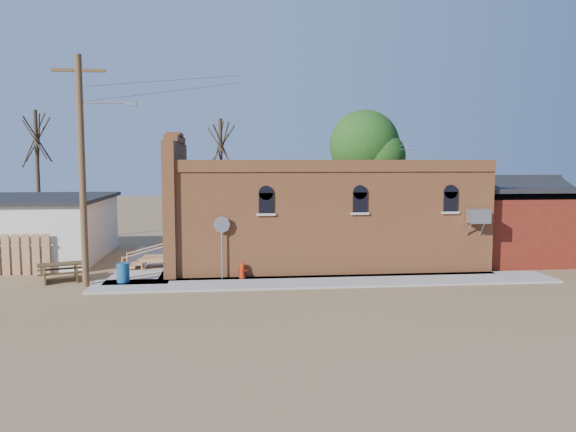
{
  "coord_description": "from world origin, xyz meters",
  "views": [
    {
      "loc": [
        -2.56,
        -21.35,
        4.96
      ],
      "look_at": [
        0.19,
        4.47,
        2.4
      ],
      "focal_mm": 35.0,
      "sensor_mm": 36.0,
      "label": 1
    }
  ],
  "objects": [
    {
      "name": "picnic_table",
      "position": [
        -9.5,
        2.37,
        0.48
      ],
      "size": [
        2.1,
        1.82,
        0.74
      ],
      "rotation": [
        0.0,
        0.0,
        0.32
      ],
      "color": "#47341C",
      "rests_on": "ground"
    },
    {
      "name": "ground",
      "position": [
        0.0,
        0.0,
        0.0
      ],
      "size": [
        120.0,
        120.0,
        0.0
      ],
      "primitive_type": "plane",
      "color": "brown",
      "rests_on": "ground"
    },
    {
      "name": "tree_bare_far",
      "position": [
        -14.0,
        14.0,
        6.36
      ],
      "size": [
        2.8,
        2.8,
        8.16
      ],
      "color": "#423425",
      "rests_on": "ground"
    },
    {
      "name": "fire_hydrant",
      "position": [
        -2.01,
        1.8,
        0.4
      ],
      "size": [
        0.38,
        0.38,
        0.65
      ],
      "rotation": [
        0.0,
        0.0,
        0.42
      ],
      "color": "#AA2209",
      "rests_on": "sidewalk_south"
    },
    {
      "name": "tree_bare_near",
      "position": [
        -3.0,
        13.0,
        5.96
      ],
      "size": [
        2.8,
        2.8,
        7.65
      ],
      "color": "#423425",
      "rests_on": "ground"
    },
    {
      "name": "trash_barrel",
      "position": [
        -6.82,
        1.5,
        0.47
      ],
      "size": [
        0.61,
        0.61,
        0.77
      ],
      "primitive_type": "cylinder",
      "rotation": [
        0.0,
        0.0,
        0.25
      ],
      "color": "navy",
      "rests_on": "sidewalk_west"
    },
    {
      "name": "utility_pole",
      "position": [
        -8.14,
        1.2,
        4.77
      ],
      "size": [
        3.12,
        0.26,
        9.0
      ],
      "color": "#4A361D",
      "rests_on": "ground"
    },
    {
      "name": "stop_sign",
      "position": [
        -2.85,
        1.8,
        2.09
      ],
      "size": [
        0.71,
        0.1,
        2.61
      ],
      "rotation": [
        0.0,
        0.0,
        -0.36
      ],
      "color": "gray",
      "rests_on": "sidewalk_south"
    },
    {
      "name": "red_shed",
      "position": [
        11.5,
        5.5,
        2.27
      ],
      "size": [
        5.4,
        6.4,
        4.3
      ],
      "color": "#601A10",
      "rests_on": "ground"
    },
    {
      "name": "brick_bar",
      "position": [
        1.64,
        5.49,
        2.34
      ],
      "size": [
        16.4,
        7.97,
        6.3
      ],
      "color": "#C16C3B",
      "rests_on": "ground"
    },
    {
      "name": "sidewalk_west",
      "position": [
        -6.3,
        6.0,
        0.04
      ],
      "size": [
        2.6,
        10.0,
        0.08
      ],
      "primitive_type": "cube",
      "color": "#9E9991",
      "rests_on": "ground"
    },
    {
      "name": "sidewalk_south",
      "position": [
        1.5,
        0.9,
        0.04
      ],
      "size": [
        19.0,
        2.2,
        0.08
      ],
      "primitive_type": "cube",
      "color": "#9E9991",
      "rests_on": "ground"
    },
    {
      "name": "tree_leafy",
      "position": [
        6.0,
        13.5,
        5.93
      ],
      "size": [
        4.4,
        4.4,
        8.15
      ],
      "color": "#423425",
      "rests_on": "ground"
    }
  ]
}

